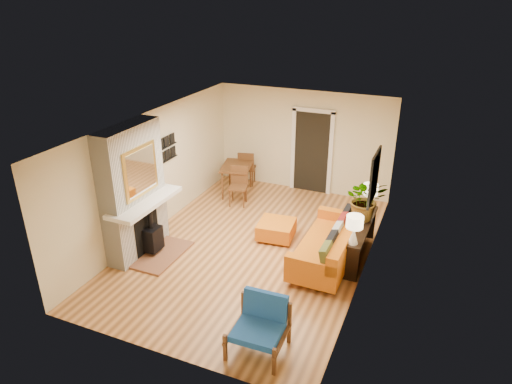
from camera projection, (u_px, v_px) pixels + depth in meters
room_shell at (319, 154)px, 10.82m from camera, size 6.50×6.50×6.50m
fireplace at (135, 195)px, 8.70m from camera, size 1.09×1.68×2.60m
sofa at (331, 245)px, 8.65m from camera, size 0.97×2.21×0.86m
ottoman at (276, 229)px, 9.59m from camera, size 0.80×0.80×0.37m
blue_chair at (261, 322)px, 6.58m from camera, size 0.81×0.79×0.82m
dining_table at (240, 171)px, 11.52m from camera, size 1.03×1.79×0.94m
console_table at (361, 231)px, 8.76m from camera, size 0.34×1.85×0.72m
lamp_near at (354, 226)px, 7.91m from camera, size 0.30×0.30×0.54m
lamp_far at (370, 193)px, 9.18m from camera, size 0.30×0.30×0.54m
houseplant at (365, 199)px, 8.73m from camera, size 0.96×0.90×0.85m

